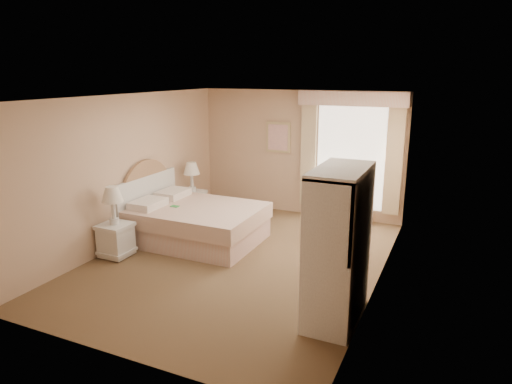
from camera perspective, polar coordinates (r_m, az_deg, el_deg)
The scene contains 9 objects.
room at distance 6.81m, azimuth -2.19°, elevation 1.23°, with size 4.21×5.51×2.51m.
window at distance 8.91m, azimuth 11.65°, elevation 4.78°, with size 2.05×0.22×2.51m.
framed_art at distance 9.37m, azimuth 2.78°, elevation 6.85°, with size 0.52×0.04×0.62m.
bed at distance 7.96m, azimuth -7.94°, elevation -3.61°, with size 2.12×1.64×1.45m.
nightstand_near at distance 7.52m, azimuth -17.20°, elevation -4.68°, with size 0.47×0.47×1.13m.
nightstand_far at distance 9.24m, azimuth -7.95°, elevation -0.58°, with size 0.45×0.45×1.10m.
round_table at distance 8.91m, azimuth 9.11°, elevation -0.75°, with size 0.69×0.69×0.73m.
cafe_chair at distance 8.27m, azimuth 8.82°, elevation -1.46°, with size 0.55×0.55×0.96m.
armoire at distance 5.41m, azimuth 10.23°, elevation -8.15°, with size 0.55×1.10×1.83m.
Camera 1 is at (2.97, -5.91, 2.85)m, focal length 32.00 mm.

